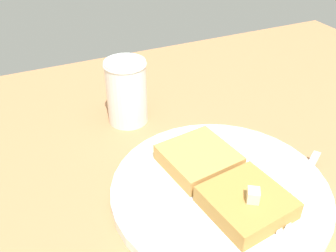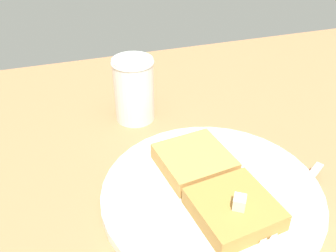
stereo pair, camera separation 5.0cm
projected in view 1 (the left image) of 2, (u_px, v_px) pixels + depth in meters
table_surface at (284, 217)px, 44.56cm from camera, size 100.29×100.29×2.83cm
plate at (220, 189)px, 45.17cm from camera, size 26.19×26.19×1.53cm
toast_slice_left at (246, 202)px, 41.06cm from camera, size 9.46×9.39×2.19cm
toast_slice_middle at (198, 158)px, 47.31cm from camera, size 9.46×9.39×2.19cm
butter_pat_primary at (254, 196)px, 39.33cm from camera, size 1.89×1.85×1.42cm
fork at (296, 193)px, 43.50cm from camera, size 9.73×14.31×0.36cm
syrup_jar at (127, 95)px, 56.75cm from camera, size 6.37×6.37×10.07cm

